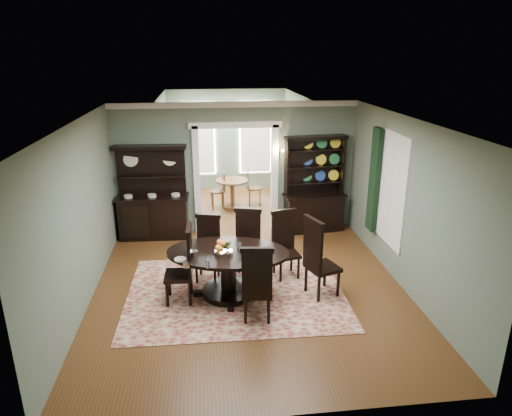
% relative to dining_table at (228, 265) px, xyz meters
% --- Properties ---
extents(room, '(5.51, 6.01, 3.01)m').
position_rel_dining_table_xyz_m(room, '(0.38, 0.14, 1.00)').
color(room, '#5A3417').
rests_on(room, ground).
extents(parlor, '(3.51, 3.50, 3.01)m').
position_rel_dining_table_xyz_m(parlor, '(0.38, 5.62, 0.94)').
color(parlor, '#5A3417').
rests_on(parlor, ground).
extents(doorway_trim, '(2.08, 0.25, 2.57)m').
position_rel_dining_table_xyz_m(doorway_trim, '(0.38, 3.09, 1.04)').
color(doorway_trim, white).
rests_on(doorway_trim, floor).
extents(right_window, '(0.15, 1.47, 2.12)m').
position_rel_dining_table_xyz_m(right_window, '(3.07, 1.02, 1.02)').
color(right_window, white).
rests_on(right_window, wall_right).
extents(wall_sconce, '(0.27, 0.21, 0.21)m').
position_rel_dining_table_xyz_m(wall_sconce, '(1.33, 2.94, 1.31)').
color(wall_sconce, gold).
rests_on(wall_sconce, back_wall_right).
extents(rug, '(3.82, 2.96, 0.01)m').
position_rel_dining_table_xyz_m(rug, '(0.13, 0.04, -0.57)').
color(rug, maroon).
rests_on(rug, floor).
extents(dining_table, '(2.30, 2.26, 0.83)m').
position_rel_dining_table_xyz_m(dining_table, '(0.00, 0.00, 0.00)').
color(dining_table, black).
rests_on(dining_table, rug).
extents(centerpiece, '(1.54, 0.99, 0.25)m').
position_rel_dining_table_xyz_m(centerpiece, '(-0.07, -0.09, 0.32)').
color(centerpiece, white).
rests_on(centerpiece, dining_table).
extents(chair_far_left, '(0.54, 0.52, 1.23)m').
position_rel_dining_table_xyz_m(chair_far_left, '(-0.33, 0.71, 0.07)').
color(chair_far_left, black).
rests_on(chair_far_left, rug).
extents(chair_far_mid, '(0.59, 0.57, 1.32)m').
position_rel_dining_table_xyz_m(chair_far_mid, '(0.40, 0.68, 0.12)').
color(chair_far_mid, black).
rests_on(chair_far_mid, rug).
extents(chair_far_right, '(0.55, 0.53, 1.28)m').
position_rel_dining_table_xyz_m(chair_far_right, '(1.10, 0.66, 0.10)').
color(chair_far_right, black).
rests_on(chair_far_right, rug).
extents(chair_end_left, '(0.49, 0.52, 1.35)m').
position_rel_dining_table_xyz_m(chair_end_left, '(-0.73, -0.13, 0.14)').
color(chair_end_left, black).
rests_on(chair_end_left, rug).
extents(chair_end_right, '(0.66, 0.67, 1.45)m').
position_rel_dining_table_xyz_m(chair_end_right, '(1.51, -0.22, 0.18)').
color(chair_end_right, black).
rests_on(chair_end_right, rug).
extents(chair_near, '(0.54, 0.51, 1.31)m').
position_rel_dining_table_xyz_m(chair_near, '(0.40, -0.90, 0.11)').
color(chair_near, black).
rests_on(chair_near, rug).
extents(sideboard, '(1.62, 0.62, 2.11)m').
position_rel_dining_table_xyz_m(sideboard, '(-1.52, 2.85, 0.16)').
color(sideboard, black).
rests_on(sideboard, floor).
extents(welsh_dresser, '(1.48, 0.67, 2.25)m').
position_rel_dining_table_xyz_m(welsh_dresser, '(2.18, 2.85, 0.24)').
color(welsh_dresser, black).
rests_on(welsh_dresser, floor).
extents(parlor_table, '(0.86, 0.86, 0.79)m').
position_rel_dining_table_xyz_m(parlor_table, '(0.39, 4.63, -0.06)').
color(parlor_table, brown).
rests_on(parlor_table, parlor_floor).
extents(parlor_chair_left, '(0.42, 0.41, 0.96)m').
position_rel_dining_table_xyz_m(parlor_chair_left, '(0.06, 4.75, -0.06)').
color(parlor_chair_left, brown).
rests_on(parlor_chair_left, parlor_floor).
extents(parlor_chair_right, '(0.42, 0.41, 0.98)m').
position_rel_dining_table_xyz_m(parlor_chair_right, '(0.95, 4.88, -0.05)').
color(parlor_chair_right, brown).
rests_on(parlor_chair_right, parlor_floor).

